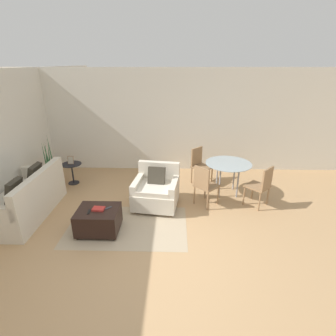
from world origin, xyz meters
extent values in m
plane|color=tan|center=(0.00, 0.00, 0.00)|extent=(20.00, 20.00, 0.00)
cube|color=silver|center=(0.00, 3.61, 1.38)|extent=(12.00, 0.06, 2.75)
cube|color=tan|center=(-0.45, 0.67, 0.00)|extent=(2.21, 1.41, 0.00)
cube|color=brown|center=(-0.45, 0.15, 0.00)|extent=(2.16, 0.05, 0.00)
cube|color=brown|center=(-0.45, 0.32, 0.00)|extent=(2.16, 0.05, 0.00)
cube|color=brown|center=(-0.45, 0.50, 0.00)|extent=(2.16, 0.05, 0.00)
cube|color=brown|center=(-0.45, 0.67, 0.00)|extent=(2.16, 0.05, 0.00)
cube|color=brown|center=(-0.45, 0.85, 0.00)|extent=(2.16, 0.05, 0.00)
cube|color=brown|center=(-0.45, 1.03, 0.00)|extent=(2.16, 0.05, 0.00)
cube|color=brown|center=(-0.45, 1.20, 0.00)|extent=(2.16, 0.05, 0.00)
cube|color=beige|center=(-2.57, 1.02, 0.22)|extent=(0.93, 1.88, 0.43)
cube|color=beige|center=(-2.17, 1.02, 0.67)|extent=(0.14, 1.88, 0.48)
cube|color=beige|center=(-2.57, 1.90, 0.56)|extent=(0.85, 0.12, 0.26)
cube|color=#383328|center=(-2.47, 1.45, 0.71)|extent=(0.19, 0.40, 0.41)
cube|color=#383328|center=(-2.47, 0.70, 0.71)|extent=(0.19, 0.40, 0.41)
cube|color=beige|center=(0.04, 1.43, 0.23)|extent=(1.00, 0.97, 0.35)
cube|color=beige|center=(0.03, 1.39, 0.46)|extent=(0.74, 0.82, 0.10)
cube|color=beige|center=(0.09, 1.79, 0.64)|extent=(0.90, 0.24, 0.46)
cube|color=beige|center=(-0.35, 1.48, 0.51)|extent=(0.22, 0.80, 0.20)
cube|color=beige|center=(0.42, 1.37, 0.51)|extent=(0.22, 0.80, 0.20)
cylinder|color=brown|center=(-0.37, 1.13, 0.03)|extent=(0.05, 0.05, 0.06)
cylinder|color=brown|center=(0.35, 1.03, 0.03)|extent=(0.05, 0.05, 0.06)
cylinder|color=brown|center=(-0.28, 1.82, 0.03)|extent=(0.05, 0.05, 0.06)
cylinder|color=brown|center=(0.45, 1.73, 0.03)|extent=(0.05, 0.05, 0.06)
cube|color=#383328|center=(0.05, 1.53, 0.67)|extent=(0.38, 0.25, 0.37)
cube|color=black|center=(-0.93, 0.52, 0.24)|extent=(0.74, 0.62, 0.40)
cylinder|color=black|center=(-1.25, 0.26, 0.02)|extent=(0.04, 0.04, 0.04)
cylinder|color=black|center=(-0.61, 0.26, 0.02)|extent=(0.04, 0.04, 0.04)
cylinder|color=black|center=(-1.25, 0.78, 0.02)|extent=(0.04, 0.04, 0.04)
cylinder|color=black|center=(-0.61, 0.78, 0.02)|extent=(0.04, 0.04, 0.04)
cube|color=#B72D28|center=(-0.91, 0.52, 0.46)|extent=(0.22, 0.16, 0.03)
cube|color=#333338|center=(-0.76, 0.58, 0.44)|extent=(0.13, 0.13, 0.01)
cube|color=black|center=(-1.06, 0.44, 0.44)|extent=(0.06, 0.16, 0.01)
cylinder|color=maroon|center=(-2.69, 2.53, 0.15)|extent=(0.36, 0.36, 0.31)
cylinder|color=black|center=(-2.69, 2.53, 0.30)|extent=(0.33, 0.33, 0.02)
cone|color=#286033|center=(-2.62, 2.54, 0.80)|extent=(0.07, 0.18, 0.97)
cone|color=#286033|center=(-2.68, 2.56, 0.69)|extent=(0.13, 0.09, 0.76)
cone|color=#286033|center=(-2.75, 2.57, 0.69)|extent=(0.07, 0.08, 0.76)
cone|color=#286033|center=(-2.75, 2.47, 0.70)|extent=(0.11, 0.11, 0.79)
cone|color=#286033|center=(-2.67, 2.46, 0.71)|extent=(0.11, 0.06, 0.80)
cylinder|color=black|center=(-2.14, 2.52, 0.52)|extent=(0.49, 0.49, 0.02)
cylinder|color=black|center=(-2.14, 2.52, 0.26)|extent=(0.04, 0.04, 0.49)
cylinder|color=black|center=(-2.14, 2.52, 0.01)|extent=(0.27, 0.27, 0.02)
cube|color=#8C6647|center=(-2.14, 2.52, 0.62)|extent=(0.15, 0.05, 0.20)
cube|color=#B2A893|center=(-2.14, 2.52, 0.62)|extent=(0.12, 0.04, 0.17)
cube|color=#8C6647|center=(-2.14, 2.55, 0.57)|extent=(0.02, 0.04, 0.10)
cylinder|color=#99A8AD|center=(1.64, 2.08, 0.74)|extent=(1.03, 1.03, 0.01)
cylinder|color=#99999E|center=(1.44, 1.88, 0.37)|extent=(0.04, 0.04, 0.74)
cylinder|color=#99999E|center=(1.84, 1.88, 0.37)|extent=(0.04, 0.04, 0.74)
cylinder|color=#99999E|center=(1.44, 2.28, 0.37)|extent=(0.04, 0.04, 0.74)
cylinder|color=#99999E|center=(1.84, 2.28, 0.37)|extent=(0.04, 0.04, 0.74)
cube|color=#93704C|center=(1.11, 1.55, 0.43)|extent=(0.59, 0.59, 0.03)
cube|color=#93704C|center=(0.98, 1.42, 0.68)|extent=(0.29, 0.29, 0.45)
cylinder|color=#93704C|center=(1.37, 1.55, 0.21)|extent=(0.03, 0.03, 0.42)
cylinder|color=#93704C|center=(1.11, 1.81, 0.21)|extent=(0.03, 0.03, 0.42)
cylinder|color=#93704C|center=(1.11, 1.30, 0.21)|extent=(0.03, 0.03, 0.42)
cylinder|color=#93704C|center=(0.86, 1.55, 0.21)|extent=(0.03, 0.03, 0.42)
cube|color=#93704C|center=(2.17, 1.55, 0.43)|extent=(0.59, 0.59, 0.03)
cube|color=#93704C|center=(2.30, 1.42, 0.68)|extent=(0.29, 0.29, 0.45)
cylinder|color=#93704C|center=(2.17, 1.81, 0.21)|extent=(0.03, 0.03, 0.42)
cylinder|color=#93704C|center=(1.91, 1.55, 0.21)|extent=(0.03, 0.03, 0.42)
cylinder|color=#93704C|center=(2.42, 1.55, 0.21)|extent=(0.03, 0.03, 0.42)
cylinder|color=#93704C|center=(2.17, 1.30, 0.21)|extent=(0.03, 0.03, 0.42)
cube|color=#93704C|center=(1.11, 2.61, 0.43)|extent=(0.59, 0.59, 0.03)
cube|color=#93704C|center=(0.98, 2.75, 0.68)|extent=(0.29, 0.29, 0.45)
cylinder|color=#93704C|center=(1.11, 2.36, 0.21)|extent=(0.03, 0.03, 0.42)
cylinder|color=#93704C|center=(1.37, 2.61, 0.21)|extent=(0.03, 0.03, 0.42)
cylinder|color=#93704C|center=(0.86, 2.61, 0.21)|extent=(0.03, 0.03, 0.42)
cylinder|color=#93704C|center=(1.11, 2.87, 0.21)|extent=(0.03, 0.03, 0.42)
camera|label=1|loc=(0.42, -3.45, 2.85)|focal=28.00mm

